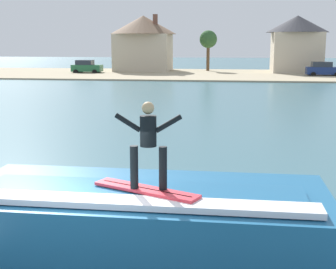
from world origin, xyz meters
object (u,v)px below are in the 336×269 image
Objects in this scene: surfer at (148,141)px; car_far_shore at (323,69)px; car_near_shore at (87,67)px; tree_tall_bare at (208,40)px; house_gabled_white at (297,42)px; wave_crest at (144,214)px; house_with_chimney at (143,41)px; surfboard at (146,190)px.

surfer is 0.40× the size of car_far_shore.
car_near_shore is 30.97m from car_far_shore.
house_gabled_white is at bearing -7.00° from tree_tall_bare.
house_gabled_white is (10.12, 59.05, 2.02)m from surfer.
tree_tall_bare is at bearing 173.00° from house_gabled_white.
house_gabled_white reaches higher than car_far_shore.
car_near_shore is 0.68× the size of tree_tall_bare.
wave_crest is at bearing -103.94° from car_far_shore.
house_with_chimney reaches higher than car_near_shore.
house_with_chimney is at bearing -173.77° from tree_tall_bare.
tree_tall_bare is (-14.75, 8.13, 3.60)m from car_far_shore.
house_gabled_white is 1.43× the size of tree_tall_bare.
wave_crest is 0.91× the size of house_gabled_white.
house_gabled_white is at bearing 80.00° from wave_crest.
car_far_shore is (30.93, -1.71, 0.00)m from car_near_shore.
surfboard is 60.64m from house_with_chimney.
car_far_shore is 0.45× the size of house_with_chimney.
wave_crest is 1.78× the size of car_far_shore.
surfboard is 1.31× the size of surfer.
surfboard is 0.27× the size of house_gabled_white.
house_with_chimney is at bearing 100.79° from surfer.
tree_tall_bare is (-12.19, 1.50, 0.22)m from house_gabled_white.
wave_crest is at bearing -100.00° from house_gabled_white.
surfboard is (0.13, -0.49, 0.70)m from wave_crest.
surfboard reaches higher than wave_crest.
car_far_shore is at bearing 76.32° from surfboard.
surfer is at bearing -103.60° from car_far_shore.
car_far_shore reaches higher than wave_crest.
car_far_shore is at bearing -16.49° from house_with_chimney.
house_gabled_white reaches higher than car_near_shore.
surfer is at bearing -88.04° from tree_tall_bare.
surfer is (0.06, -0.03, 1.00)m from surfboard.
surfboard is 0.24× the size of house_with_chimney.
surfer is at bearing -71.37° from car_near_shore.
house_gabled_white is at bearing 80.21° from surfboard.
wave_crest is 3.41× the size of surfboard.
house_gabled_white is (-2.56, 6.63, 3.38)m from car_far_shore.
car_near_shore is 28.98m from house_gabled_white.
surfboard is 59.96m from house_gabled_white.
car_near_shore is at bearing 108.57° from surfboard.
house_with_chimney is (-11.15, 59.00, 3.88)m from wave_crest.
wave_crest is at bearing -88.21° from tree_tall_bare.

